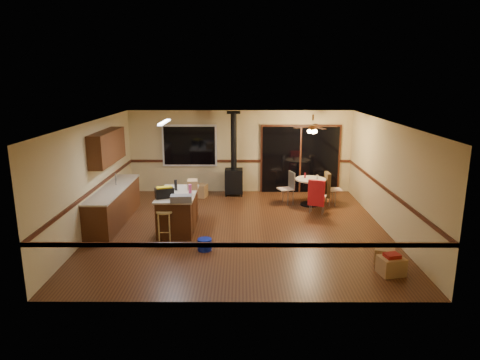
{
  "coord_description": "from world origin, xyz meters",
  "views": [
    {
      "loc": [
        0.03,
        -9.87,
        3.61
      ],
      "look_at": [
        0.0,
        0.3,
        1.15
      ],
      "focal_mm": 32.0,
      "sensor_mm": 36.0,
      "label": 1
    }
  ],
  "objects_px": {
    "wood_stove": "(234,172)",
    "chair_left": "(289,184)",
    "toolbox_grey": "(181,198)",
    "chair_right": "(328,185)",
    "bar_stool": "(165,225)",
    "box_corner_b": "(385,255)",
    "box_corner_a": "(391,266)",
    "dining_table": "(310,187)",
    "kitchen_island": "(178,211)",
    "toolbox_black": "(164,193)",
    "blue_bucket": "(205,244)",
    "box_under_window": "(199,191)",
    "chair_near": "(317,193)"
  },
  "relations": [
    {
      "from": "bar_stool",
      "to": "toolbox_black",
      "type": "bearing_deg",
      "value": 97.73
    },
    {
      "from": "kitchen_island",
      "to": "box_corner_a",
      "type": "height_order",
      "value": "kitchen_island"
    },
    {
      "from": "box_under_window",
      "to": "box_corner_b",
      "type": "height_order",
      "value": "box_under_window"
    },
    {
      "from": "kitchen_island",
      "to": "wood_stove",
      "type": "height_order",
      "value": "wood_stove"
    },
    {
      "from": "toolbox_grey",
      "to": "chair_right",
      "type": "distance_m",
      "value": 4.74
    },
    {
      "from": "dining_table",
      "to": "chair_right",
      "type": "xyz_separation_m",
      "value": [
        0.52,
        0.04,
        0.07
      ]
    },
    {
      "from": "box_corner_a",
      "to": "wood_stove",
      "type": "bearing_deg",
      "value": 118.89
    },
    {
      "from": "toolbox_grey",
      "to": "dining_table",
      "type": "height_order",
      "value": "toolbox_grey"
    },
    {
      "from": "blue_bucket",
      "to": "dining_table",
      "type": "xyz_separation_m",
      "value": [
        2.76,
        3.32,
        0.4
      ]
    },
    {
      "from": "box_corner_a",
      "to": "box_corner_b",
      "type": "xyz_separation_m",
      "value": [
        0.04,
        0.51,
        -0.02
      ]
    },
    {
      "from": "chair_left",
      "to": "dining_table",
      "type": "bearing_deg",
      "value": -12.54
    },
    {
      "from": "toolbox_black",
      "to": "chair_right",
      "type": "bearing_deg",
      "value": 29.69
    },
    {
      "from": "bar_stool",
      "to": "chair_right",
      "type": "relative_size",
      "value": 0.99
    },
    {
      "from": "chair_left",
      "to": "box_corner_a",
      "type": "height_order",
      "value": "chair_left"
    },
    {
      "from": "box_under_window",
      "to": "box_corner_a",
      "type": "xyz_separation_m",
      "value": [
        4.12,
        -5.32,
        -0.03
      ]
    },
    {
      "from": "chair_near",
      "to": "box_under_window",
      "type": "relative_size",
      "value": 1.44
    },
    {
      "from": "chair_left",
      "to": "box_corner_b",
      "type": "relative_size",
      "value": 1.37
    },
    {
      "from": "toolbox_black",
      "to": "chair_left",
      "type": "distance_m",
      "value": 4.06
    },
    {
      "from": "kitchen_island",
      "to": "dining_table",
      "type": "distance_m",
      "value": 4.04
    },
    {
      "from": "blue_bucket",
      "to": "box_corner_b",
      "type": "height_order",
      "value": "box_corner_b"
    },
    {
      "from": "blue_bucket",
      "to": "bar_stool",
      "type": "bearing_deg",
      "value": 148.09
    },
    {
      "from": "chair_near",
      "to": "box_corner_b",
      "type": "bearing_deg",
      "value": -74.62
    },
    {
      "from": "kitchen_island",
      "to": "box_under_window",
      "type": "distance_m",
      "value": 2.87
    },
    {
      "from": "kitchen_island",
      "to": "chair_right",
      "type": "relative_size",
      "value": 2.4
    },
    {
      "from": "blue_bucket",
      "to": "box_under_window",
      "type": "relative_size",
      "value": 0.62
    },
    {
      "from": "toolbox_grey",
      "to": "bar_stool",
      "type": "relative_size",
      "value": 0.68
    },
    {
      "from": "box_corner_b",
      "to": "kitchen_island",
      "type": "bearing_deg",
      "value": 155.98
    },
    {
      "from": "chair_near",
      "to": "toolbox_black",
      "type": "bearing_deg",
      "value": -158.07
    },
    {
      "from": "toolbox_grey",
      "to": "box_corner_a",
      "type": "height_order",
      "value": "toolbox_grey"
    },
    {
      "from": "chair_left",
      "to": "kitchen_island",
      "type": "bearing_deg",
      "value": -143.92
    },
    {
      "from": "toolbox_grey",
      "to": "toolbox_black",
      "type": "xyz_separation_m",
      "value": [
        -0.43,
        0.32,
        0.04
      ]
    },
    {
      "from": "wood_stove",
      "to": "blue_bucket",
      "type": "relative_size",
      "value": 8.34
    },
    {
      "from": "bar_stool",
      "to": "box_under_window",
      "type": "relative_size",
      "value": 1.43
    },
    {
      "from": "wood_stove",
      "to": "chair_left",
      "type": "distance_m",
      "value": 1.87
    },
    {
      "from": "chair_near",
      "to": "box_corner_a",
      "type": "xyz_separation_m",
      "value": [
        0.8,
        -3.59,
        -0.43
      ]
    },
    {
      "from": "dining_table",
      "to": "chair_right",
      "type": "distance_m",
      "value": 0.52
    },
    {
      "from": "bar_stool",
      "to": "dining_table",
      "type": "relative_size",
      "value": 0.8
    },
    {
      "from": "box_under_window",
      "to": "toolbox_black",
      "type": "bearing_deg",
      "value": -98.02
    },
    {
      "from": "kitchen_island",
      "to": "dining_table",
      "type": "bearing_deg",
      "value": 29.52
    },
    {
      "from": "wood_stove",
      "to": "bar_stool",
      "type": "xyz_separation_m",
      "value": [
        -1.49,
        -3.79,
        -0.38
      ]
    },
    {
      "from": "kitchen_island",
      "to": "toolbox_grey",
      "type": "xyz_separation_m",
      "value": [
        0.19,
        -0.72,
        0.52
      ]
    },
    {
      "from": "chair_right",
      "to": "box_under_window",
      "type": "bearing_deg",
      "value": 167.83
    },
    {
      "from": "toolbox_black",
      "to": "box_corner_b",
      "type": "xyz_separation_m",
      "value": [
        4.62,
        -1.55,
        -0.86
      ]
    },
    {
      "from": "wood_stove",
      "to": "box_under_window",
      "type": "bearing_deg",
      "value": -169.71
    },
    {
      "from": "dining_table",
      "to": "box_under_window",
      "type": "xyz_separation_m",
      "value": [
        -3.29,
        0.87,
        -0.34
      ]
    },
    {
      "from": "kitchen_island",
      "to": "blue_bucket",
      "type": "xyz_separation_m",
      "value": [
        0.75,
        -1.33,
        -0.33
      ]
    },
    {
      "from": "chair_right",
      "to": "box_corner_b",
      "type": "distance_m",
      "value": 4.03
    },
    {
      "from": "toolbox_grey",
      "to": "box_corner_b",
      "type": "bearing_deg",
      "value": -16.4
    },
    {
      "from": "bar_stool",
      "to": "dining_table",
      "type": "bearing_deg",
      "value": 36.42
    },
    {
      "from": "wood_stove",
      "to": "toolbox_black",
      "type": "bearing_deg",
      "value": -114.02
    }
  ]
}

